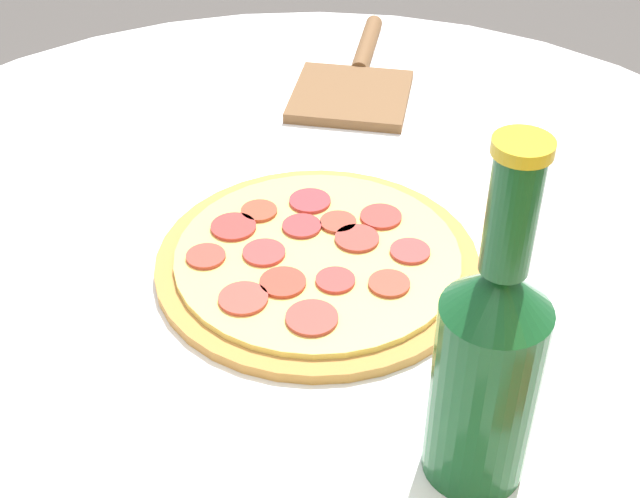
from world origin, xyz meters
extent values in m
cylinder|color=white|center=(0.00, 0.00, 0.36)|extent=(0.10, 0.10, 0.67)
cylinder|color=white|center=(0.00, 0.00, 0.71)|extent=(1.08, 1.08, 0.02)
cylinder|color=#B77F3D|center=(0.00, 0.03, 0.72)|extent=(0.29, 0.29, 0.01)
cylinder|color=#EACC60|center=(0.00, 0.03, 0.73)|extent=(0.26, 0.26, 0.01)
cylinder|color=#A3382F|center=(-0.04, 0.03, 0.74)|extent=(0.04, 0.04, 0.00)
cylinder|color=#AD3035|center=(-0.02, -0.04, 0.74)|extent=(0.04, 0.04, 0.00)
cylinder|color=#B83430|center=(0.00, 0.08, 0.74)|extent=(0.03, 0.03, 0.00)
cylinder|color=#A43031|center=(0.00, -0.01, 0.74)|extent=(0.04, 0.04, 0.00)
cylinder|color=#B93633|center=(0.05, 0.02, 0.74)|extent=(0.04, 0.04, 0.00)
cylinder|color=#A73B32|center=(0.04, 0.11, 0.74)|extent=(0.04, 0.04, 0.00)
cylinder|color=#A9312D|center=(0.06, -0.03, 0.74)|extent=(0.04, 0.04, 0.00)
cylinder|color=#AF3835|center=(-0.08, 0.06, 0.74)|extent=(0.04, 0.04, 0.00)
cylinder|color=#A83C2B|center=(-0.04, 0.10, 0.74)|extent=(0.04, 0.04, 0.00)
cylinder|color=#B1332D|center=(-0.07, 0.01, 0.74)|extent=(0.04, 0.04, 0.00)
cylinder|color=#B13727|center=(0.04, 0.06, 0.74)|extent=(0.04, 0.04, 0.00)
cylinder|color=#B93F33|center=(0.08, 0.07, 0.74)|extent=(0.04, 0.04, 0.00)
cylinder|color=#A83E28|center=(0.03, -0.04, 0.74)|extent=(0.03, 0.03, 0.00)
cylinder|color=#A63B2B|center=(-0.03, 0.00, 0.74)|extent=(0.03, 0.03, 0.00)
cylinder|color=#AF3A2E|center=(0.10, 0.01, 0.74)|extent=(0.04, 0.04, 0.00)
cylinder|color=#144C23|center=(-0.02, 0.28, 0.79)|extent=(0.07, 0.07, 0.15)
cone|color=#144C23|center=(-0.02, 0.28, 0.88)|extent=(0.07, 0.07, 0.03)
cylinder|color=#144C23|center=(-0.02, 0.28, 0.94)|extent=(0.03, 0.03, 0.08)
cylinder|color=gold|center=(-0.02, 0.28, 0.98)|extent=(0.03, 0.03, 0.01)
cube|color=brown|center=(-0.15, -0.24, 0.72)|extent=(0.19, 0.19, 0.01)
cylinder|color=brown|center=(-0.22, -0.36, 0.72)|extent=(0.09, 0.14, 0.02)
camera|label=1|loc=(0.22, 0.62, 1.23)|focal=50.00mm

